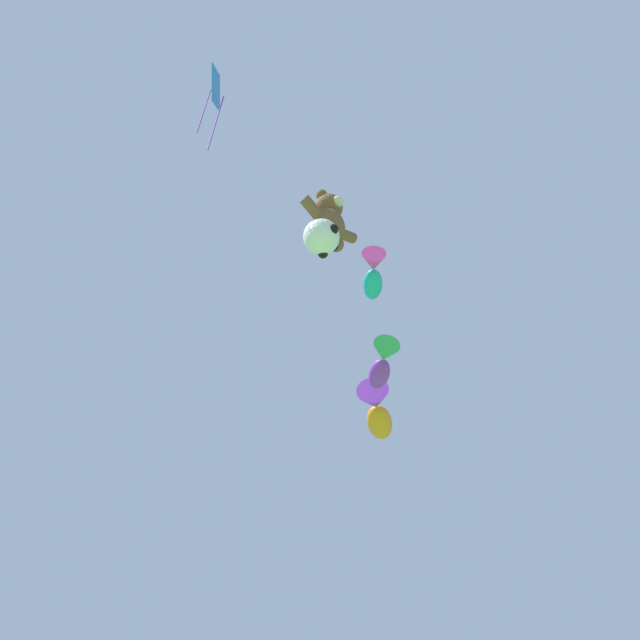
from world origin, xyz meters
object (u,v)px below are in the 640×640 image
fish_kite_violet (382,363)px  fish_kite_tangerine (377,411)px  soccer_ball_kite (322,237)px  fish_kite_teal (373,273)px  diamond_kite (215,92)px  teddy_bear_kite (329,220)px

fish_kite_violet → fish_kite_tangerine: size_ratio=0.73×
soccer_ball_kite → fish_kite_violet: 5.46m
fish_kite_teal → fish_kite_tangerine: size_ratio=0.61×
fish_kite_violet → diamond_kite: (-7.40, -1.21, 3.78)m
teddy_bear_kite → fish_kite_tangerine: (6.33, 4.15, 0.10)m
fish_kite_violet → diamond_kite: bearing=-170.7°
fish_kite_teal → diamond_kite: size_ratio=0.47×
soccer_ball_kite → fish_kite_tangerine: 8.12m
teddy_bear_kite → diamond_kite: (-3.01, 1.05, 3.46)m
soccer_ball_kite → diamond_kite: bearing=154.7°
soccer_ball_kite → diamond_kite: 5.43m
diamond_kite → soccer_ball_kite: bearing=-25.3°
soccer_ball_kite → fish_kite_teal: fish_kite_teal is taller
fish_kite_violet → fish_kite_tangerine: (1.95, 1.89, 0.42)m
teddy_bear_kite → fish_kite_tangerine: teddy_bear_kite is taller
fish_kite_teal → diamond_kite: bearing=176.4°
fish_kite_teal → fish_kite_violet: size_ratio=0.84×
soccer_ball_kite → fish_kite_teal: bearing=17.5°
fish_kite_violet → fish_kite_tangerine: 2.75m
teddy_bear_kite → fish_kite_teal: (2.36, 0.71, 0.58)m
fish_kite_tangerine → diamond_kite: size_ratio=0.76×
soccer_ball_kite → fish_kite_teal: (2.79, 0.88, 1.74)m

